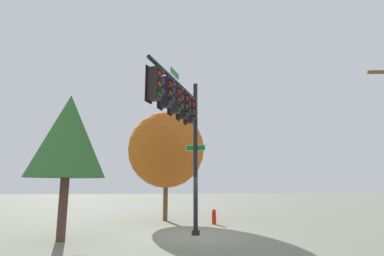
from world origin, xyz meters
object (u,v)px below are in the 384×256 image
at_px(tree_near, 68,136).
at_px(tree_mid, 166,149).
at_px(signal_pole_assembly, 181,113).
at_px(fire_hydrant, 214,217).

bearing_deg(tree_near, tree_mid, 145.39).
relative_size(signal_pole_assembly, tree_mid, 1.02).
bearing_deg(signal_pole_assembly, tree_near, -104.81).
bearing_deg(fire_hydrant, tree_near, -58.60).
distance_m(tree_near, tree_mid, 7.73).
height_order(signal_pole_assembly, tree_near, signal_pole_assembly).
relative_size(tree_near, tree_mid, 0.87).
bearing_deg(tree_near, fire_hydrant, 121.40).
bearing_deg(tree_mid, signal_pole_assembly, 1.49).
distance_m(fire_hydrant, tree_near, 9.07).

